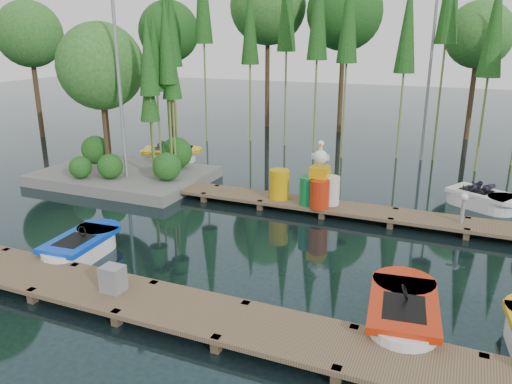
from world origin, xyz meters
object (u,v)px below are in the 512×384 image
at_px(boat_blue, 81,247).
at_px(drum_cluster, 320,187).
at_px(boat_yellow_far, 169,155).
at_px(yellow_barrel, 279,184).
at_px(island, 116,95).
at_px(boat_red, 403,315).
at_px(utility_cabinet, 113,279).

relative_size(boat_blue, drum_cluster, 1.25).
bearing_deg(drum_cluster, boat_yellow_far, 153.45).
bearing_deg(boat_blue, yellow_barrel, 54.91).
relative_size(boat_yellow_far, yellow_barrel, 3.14).
distance_m(boat_yellow_far, yellow_barrel, 7.62).
bearing_deg(island, boat_blue, -60.61).
bearing_deg(yellow_barrel, drum_cluster, -6.40).
bearing_deg(boat_blue, drum_cluster, 44.58).
height_order(boat_red, yellow_barrel, yellow_barrel).
bearing_deg(boat_blue, boat_yellow_far, 105.61).
height_order(boat_blue, drum_cluster, drum_cluster).
bearing_deg(boat_blue, boat_red, -5.21).
xyz_separation_m(boat_blue, boat_yellow_far, (-3.33, 9.25, 0.05)).
xyz_separation_m(boat_red, yellow_barrel, (-4.60, 5.56, 0.50)).
distance_m(boat_blue, boat_red, 7.84).
xyz_separation_m(boat_blue, drum_cluster, (4.62, 5.27, 0.65)).
xyz_separation_m(island, boat_blue, (3.50, -6.22, -2.94)).
xyz_separation_m(island, drum_cluster, (8.12, -0.94, -2.29)).
bearing_deg(yellow_barrel, island, 173.32).
bearing_deg(boat_red, utility_cabinet, -172.68).
distance_m(island, drum_cluster, 8.49).
distance_m(boat_red, drum_cluster, 6.33).
distance_m(boat_blue, utility_cabinet, 2.77).
bearing_deg(yellow_barrel, utility_cabinet, -98.00).
relative_size(island, drum_cluster, 3.34).
height_order(island, drum_cluster, island).
xyz_separation_m(island, utility_cabinet, (5.76, -7.79, -2.61)).
distance_m(island, boat_red, 13.32).
xyz_separation_m(boat_yellow_far, drum_cluster, (7.95, -3.97, 0.61)).
height_order(island, yellow_barrel, island).
relative_size(boat_blue, boat_yellow_far, 0.85).
bearing_deg(boat_yellow_far, utility_cabinet, -66.69).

